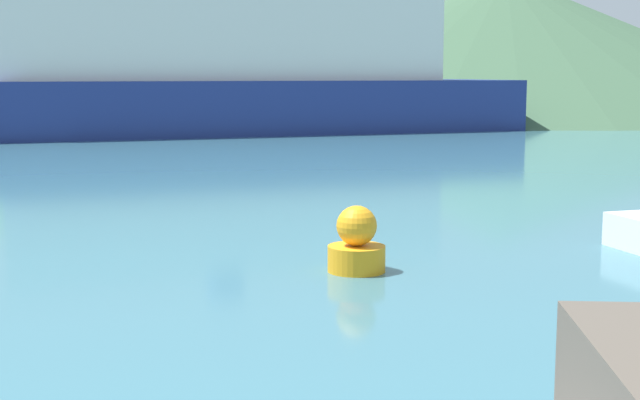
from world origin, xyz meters
TOP-DOWN VIEW (x-y plane):
  - ferry_distant at (3.38, 46.85)m, footprint 30.95×10.82m
  - buoy_marker at (1.15, 14.61)m, footprint 0.88×0.88m
  - hill_central at (-7.96, 77.68)m, footprint 41.63×41.63m
  - hill_east at (28.18, 67.23)m, footprint 49.01×49.01m

SIDE VIEW (x-z plane):
  - buoy_marker at x=1.15m, z-range -0.09..0.92m
  - ferry_distant at x=3.38m, z-range -1.21..7.16m
  - hill_east at x=28.18m, z-range 0.00..10.59m
  - hill_central at x=-7.96m, z-range 0.00..11.75m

